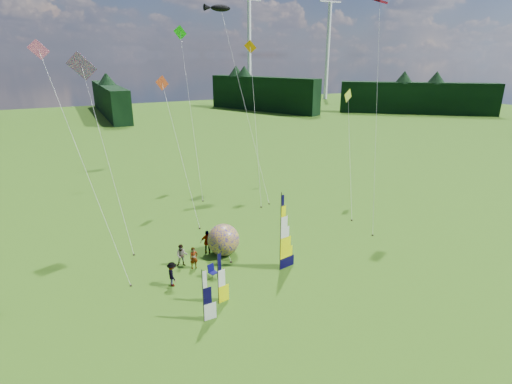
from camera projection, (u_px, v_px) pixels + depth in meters
name	position (u px, v px, depth m)	size (l,w,h in m)	color
ground	(298.00, 290.00, 25.16)	(220.00, 220.00, 0.00)	#4A7D1E
treeline_ring	(301.00, 233.00, 23.86)	(210.00, 210.00, 8.00)	black
turbine_left	(328.00, 52.00, 130.14)	(8.00, 1.20, 30.00)	silver
turbine_right	(249.00, 52.00, 125.62)	(8.00, 1.20, 30.00)	silver
feather_banner_main	(281.00, 234.00, 26.67)	(1.47, 0.10, 5.48)	black
side_banner_left	(218.00, 280.00, 23.30)	(0.92, 0.10, 3.30)	#F4F500
side_banner_far	(203.00, 297.00, 21.74)	(0.94, 0.10, 3.15)	white
bol_inflatable	(223.00, 240.00, 29.38)	(2.37, 2.37, 2.37)	#09007B
spectator_a	(194.00, 258.00, 27.57)	(0.57, 0.38, 1.57)	#66594C
spectator_b	(182.00, 255.00, 27.87)	(0.79, 0.39, 1.62)	#66594C
spectator_c	(172.00, 274.00, 25.44)	(1.07, 0.40, 1.65)	#66594C
spectator_d	(208.00, 242.00, 29.60)	(1.08, 0.44, 1.84)	#66594C
camp_chair	(213.00, 272.00, 26.44)	(0.54, 0.54, 0.94)	#06053E
kite_whale	(244.00, 95.00, 41.07)	(3.09, 13.94, 20.28)	black
kite_rainbow_delta	(106.00, 148.00, 29.70)	(5.05, 10.32, 15.09)	#E01C4A
kite_parafoil	(377.00, 107.00, 32.74)	(7.02, 9.11, 20.03)	#A60017
small_kite_red	(180.00, 146.00, 35.67)	(2.67, 11.12, 12.79)	#C8401D
small_kite_orange	(256.00, 118.00, 40.33)	(5.06, 10.45, 16.04)	#FF8A00
small_kite_yellow	(350.00, 149.00, 37.60)	(6.29, 9.02, 11.40)	#DBEE39
small_kite_pink	(84.00, 160.00, 25.41)	(5.25, 9.05, 15.47)	#EF5792
small_kite_green	(191.00, 106.00, 42.65)	(4.46, 13.59, 17.81)	#0D970A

